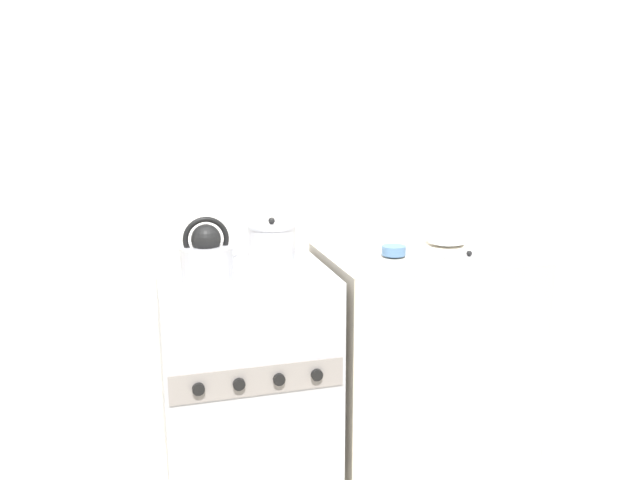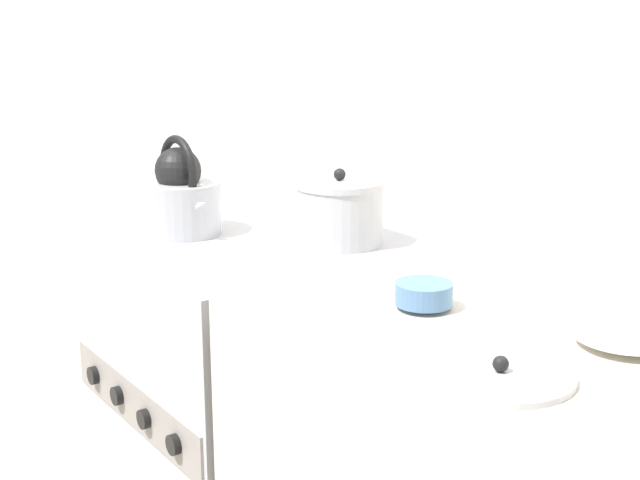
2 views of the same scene
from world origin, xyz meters
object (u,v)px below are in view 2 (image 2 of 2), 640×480
at_px(cooking_pot, 339,212).
at_px(enamel_bowl, 628,317).
at_px(loose_pot_lid, 500,374).
at_px(small_ceramic_bowl, 424,294).
at_px(stove, 257,413).
at_px(kettle, 180,198).

bearing_deg(cooking_pot, enamel_bowl, -2.63).
xyz_separation_m(enamel_bowl, loose_pot_lid, (-0.03, -0.25, -0.04)).
bearing_deg(enamel_bowl, small_ceramic_bowl, -156.18).
distance_m(cooking_pot, enamel_bowl, 0.80).
distance_m(enamel_bowl, loose_pot_lid, 0.26).
bearing_deg(loose_pot_lid, stove, 170.79).
height_order(cooking_pot, small_ceramic_bowl, cooking_pot).
distance_m(stove, enamel_bowl, 1.08).
height_order(small_ceramic_bowl, loose_pot_lid, small_ceramic_bowl).
xyz_separation_m(stove, loose_pot_lid, (0.92, -0.15, 0.47)).
distance_m(stove, cooking_pot, 0.56).
bearing_deg(cooking_pot, small_ceramic_bowl, -20.02).
distance_m(stove, small_ceramic_bowl, 0.80).
xyz_separation_m(stove, kettle, (-0.15, -0.11, 0.53)).
distance_m(kettle, loose_pot_lid, 1.07).
bearing_deg(small_ceramic_bowl, stove, 176.76).
xyz_separation_m(stove, cooking_pot, (0.15, 0.14, 0.52)).
xyz_separation_m(enamel_bowl, small_ceramic_bowl, (-0.32, -0.14, -0.02)).
bearing_deg(cooking_pot, kettle, -139.51).
height_order(stove, enamel_bowl, enamel_bowl).
xyz_separation_m(cooking_pot, small_ceramic_bowl, (0.48, -0.18, -0.03)).
xyz_separation_m(small_ceramic_bowl, loose_pot_lid, (0.29, -0.11, -0.02)).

